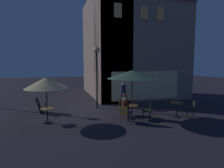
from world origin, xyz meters
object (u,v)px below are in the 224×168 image
(patio_umbrella_1, at_px, (132,75))
(cafe_chair_2, at_px, (148,109))
(cafe_chair_0, at_px, (124,106))
(cafe_chair_1, at_px, (125,113))
(patio_umbrella_0, at_px, (46,83))
(cafe_table_0, at_px, (47,113))
(cafe_chair_3, at_px, (192,108))
(patron_seated_0, at_px, (125,103))
(patron_standing_2, at_px, (123,95))
(street_lamp_near_corner, at_px, (97,62))
(menu_sandwich_board, at_px, (42,105))
(cafe_table_1, at_px, (132,109))
(patron_seated_1, at_px, (126,108))
(cafe_table_2, at_px, (177,107))

(patio_umbrella_1, relative_size, cafe_chair_2, 3.00)
(cafe_chair_0, distance_m, cafe_chair_1, 1.45)
(patio_umbrella_0, bearing_deg, cafe_table_0, 90.00)
(patio_umbrella_0, distance_m, cafe_chair_3, 7.59)
(patron_seated_0, distance_m, patron_standing_2, 1.85)
(cafe_chair_3, distance_m, patron_seated_0, 3.57)
(cafe_table_0, height_order, cafe_chair_1, cafe_chair_1)
(street_lamp_near_corner, height_order, cafe_chair_1, street_lamp_near_corner)
(patio_umbrella_1, xyz_separation_m, cafe_chair_0, (-0.16, 0.81, -1.80))
(menu_sandwich_board, bearing_deg, patio_umbrella_0, -74.69)
(cafe_chair_3, bearing_deg, cafe_table_1, 13.12)
(cafe_table_1, height_order, patron_standing_2, patron_standing_2)
(cafe_table_0, distance_m, patron_standing_2, 5.02)
(menu_sandwich_board, xyz_separation_m, patron_standing_2, (4.95, -0.11, 0.37))
(cafe_table_0, distance_m, patron_seated_1, 3.83)
(cafe_table_0, bearing_deg, cafe_chair_2, -8.98)
(cafe_table_1, xyz_separation_m, cafe_chair_1, (-0.61, -0.57, 0.01))
(cafe_chair_2, bearing_deg, cafe_chair_0, -27.83)
(cafe_table_1, bearing_deg, street_lamp_near_corner, 113.84)
(menu_sandwich_board, distance_m, cafe_chair_3, 8.39)
(cafe_chair_3, bearing_deg, street_lamp_near_corner, -12.60)
(street_lamp_near_corner, relative_size, patron_seated_0, 3.13)
(cafe_chair_3, bearing_deg, cafe_chair_2, 16.30)
(cafe_chair_3, bearing_deg, cafe_table_2, -0.00)
(street_lamp_near_corner, distance_m, cafe_chair_3, 6.18)
(cafe_table_0, height_order, cafe_chair_2, cafe_chair_2)
(menu_sandwich_board, height_order, cafe_chair_2, menu_sandwich_board)
(cafe_table_2, height_order, cafe_chair_2, cafe_chair_2)
(cafe_chair_1, relative_size, patron_seated_1, 0.66)
(patio_umbrella_0, relative_size, patron_seated_0, 1.79)
(cafe_table_1, bearing_deg, cafe_table_2, -9.31)
(street_lamp_near_corner, relative_size, patio_umbrella_1, 1.51)
(cafe_table_0, bearing_deg, patron_standing_2, 23.29)
(cafe_chair_0, distance_m, cafe_chair_2, 1.48)
(patio_umbrella_0, height_order, patron_seated_1, patio_umbrella_0)
(patio_umbrella_1, bearing_deg, street_lamp_near_corner, 113.84)
(patio_umbrella_0, bearing_deg, cafe_chair_1, -15.95)
(menu_sandwich_board, relative_size, patron_seated_1, 0.71)
(patio_umbrella_1, relative_size, patron_seated_1, 2.04)
(patron_seated_1, bearing_deg, cafe_table_1, -0.00)
(patron_standing_2, bearing_deg, cafe_chair_1, 121.64)
(cafe_chair_3, distance_m, patron_standing_2, 4.23)
(cafe_chair_2, xyz_separation_m, patron_seated_1, (-1.30, -0.15, 0.20))
(cafe_chair_3, height_order, patron_seated_1, patron_seated_1)
(cafe_table_1, xyz_separation_m, patio_umbrella_1, (0.00, 0.00, 1.82))
(menu_sandwich_board, relative_size, patron_seated_0, 0.72)
(cafe_table_2, height_order, patron_standing_2, patron_standing_2)
(street_lamp_near_corner, distance_m, patio_umbrella_1, 3.17)
(cafe_table_1, bearing_deg, cafe_chair_1, -137.28)
(cafe_table_0, distance_m, cafe_chair_0, 4.07)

